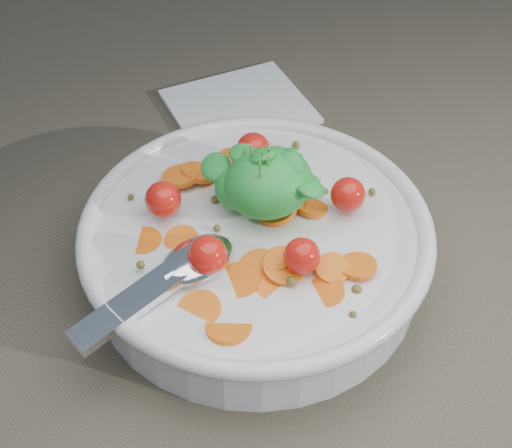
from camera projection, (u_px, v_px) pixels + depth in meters
name	position (u px, v px, depth m)	size (l,w,h in m)	color
ground	(267.00, 265.00, 0.67)	(6.00, 6.00, 0.00)	#786C55
bowl	(256.00, 243.00, 0.64)	(0.34, 0.31, 0.13)	silver
napkin	(239.00, 106.00, 0.84)	(0.15, 0.13, 0.01)	white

